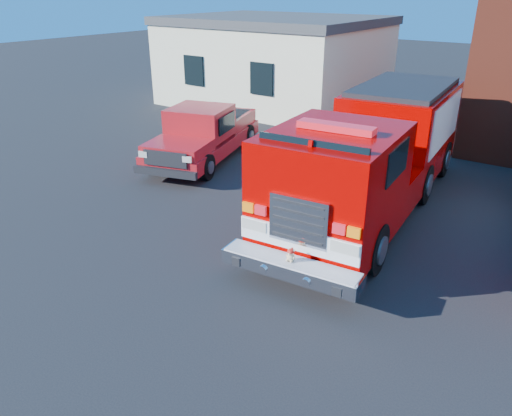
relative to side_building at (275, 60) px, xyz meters
The scene contains 4 objects.
ground 15.96m from the side_building, 55.30° to the right, with size 100.00×100.00×0.00m, color black.
side_building is the anchor object (origin of this frame).
fire_engine 14.01m from the side_building, 45.02° to the right, with size 3.73×10.28×3.10m.
pickup_truck 9.97m from the side_building, 70.91° to the right, with size 3.73×6.29×1.94m.
Camera 1 is at (5.83, -9.31, 5.78)m, focal length 35.00 mm.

